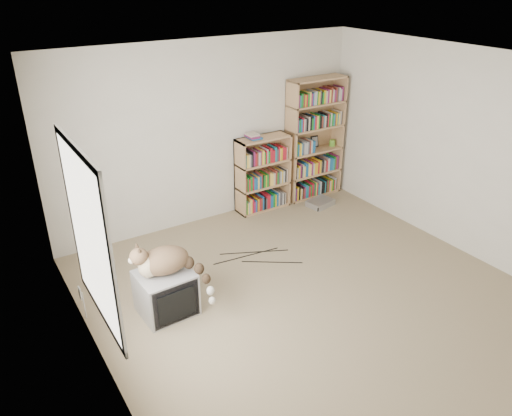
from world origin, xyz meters
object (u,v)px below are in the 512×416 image
bookcase_short (262,176)px  dvd_player (320,203)px  crt_tv (166,293)px  bookcase_tall (314,142)px  cat (171,265)px

bookcase_short → dvd_player: bearing=-28.0°
crt_tv → bookcase_tall: bookcase_tall is taller
bookcase_tall → bookcase_short: 1.00m
cat → crt_tv: bearing=152.5°
bookcase_tall → bookcase_short: bearing=-180.0°
bookcase_short → crt_tv: bearing=-144.5°
bookcase_tall → dvd_player: bookcase_tall is taller
cat → dvd_player: bearing=27.6°
bookcase_short → bookcase_tall: bearing=0.0°
crt_tv → bookcase_tall: (3.16, 1.59, 0.64)m
cat → bookcase_short: bearing=42.3°
cat → bookcase_tall: 3.51m
bookcase_tall → bookcase_short: size_ratio=1.66×
cat → bookcase_short: 2.71m
crt_tv → cat: (0.07, -0.04, 0.34)m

